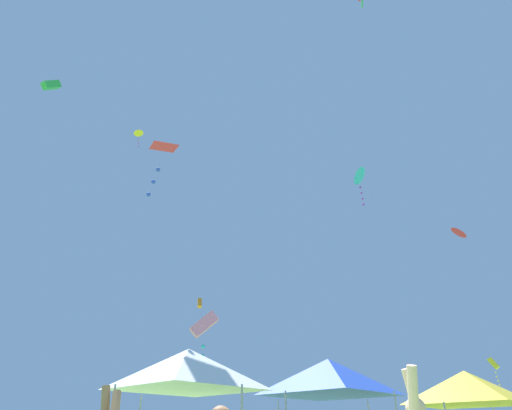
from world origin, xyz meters
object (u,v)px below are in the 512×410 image
canopy_tent_blue (329,377)px  kite_cyan_delta (359,176)px  kite_pink_box (204,326)px  kite_orange_box (200,303)px  kite_red_diamond (163,148)px  kite_red_delta (459,232)px  kite_yellow_box (494,364)px  kite_yellow_delta (138,133)px  canopy_tent_yellow (467,388)px  canopy_tent_white (188,369)px  kite_green_box (51,85)px

canopy_tent_blue → kite_cyan_delta: 11.57m
kite_pink_box → kite_orange_box: size_ratio=5.30×
kite_cyan_delta → kite_orange_box: kite_cyan_delta is taller
kite_orange_box → kite_red_diamond: bearing=-99.3°
kite_red_delta → kite_cyan_delta: (-12.25, -14.47, -3.52)m
kite_pink_box → kite_orange_box: 3.72m
kite_cyan_delta → kite_yellow_box: bearing=49.0°
kite_yellow_delta → kite_orange_box: size_ratio=2.66×
kite_orange_box → kite_cyan_delta: bearing=-33.4°
kite_yellow_box → kite_red_diamond: bearing=-142.9°
canopy_tent_yellow → kite_yellow_box: bearing=59.5°
canopy_tent_yellow → kite_cyan_delta: (-0.85, 5.39, 10.61)m
canopy_tent_white → kite_green_box: size_ratio=4.12×
canopy_tent_yellow → kite_orange_box: kite_orange_box is taller
kite_cyan_delta → kite_pink_box: 10.81m
kite_yellow_delta → kite_red_delta: bearing=2.4°
kite_green_box → kite_red_diamond: bearing=14.3°
canopy_tent_white → kite_yellow_delta: size_ratio=2.28×
kite_red_delta → kite_red_diamond: bearing=-142.4°
canopy_tent_white → kite_yellow_delta: 31.16m
kite_cyan_delta → canopy_tent_yellow: bearing=-81.0°
kite_green_box → kite_pink_box: bearing=40.9°
kite_pink_box → kite_cyan_delta: bearing=-17.3°
canopy_tent_blue → kite_orange_box: kite_orange_box is taller
canopy_tent_white → kite_pink_box: size_ratio=1.14×
kite_yellow_delta → kite_cyan_delta: kite_yellow_delta is taller
kite_green_box → canopy_tent_blue: bearing=-3.8°
canopy_tent_yellow → kite_yellow_delta: bearing=131.4°
kite_red_delta → kite_cyan_delta: bearing=-130.3°
canopy_tent_blue → kite_yellow_delta: 31.39m
canopy_tent_yellow → kite_yellow_delta: 33.92m
canopy_tent_blue → kite_pink_box: bearing=124.2°
canopy_tent_white → kite_yellow_box: size_ratio=1.85×
kite_red_diamond → kite_orange_box: 9.50m
kite_yellow_delta → kite_green_box: bearing=-87.3°
kite_orange_box → kite_red_delta: bearing=23.5°
kite_yellow_delta → kite_red_diamond: (5.95, -15.67, -12.46)m
kite_red_delta → canopy_tent_blue: bearing=-129.0°
canopy_tent_yellow → kite_cyan_delta: bearing=99.0°
canopy_tent_white → canopy_tent_blue: canopy_tent_blue is taller
canopy_tent_blue → kite_green_box: bearing=176.2°
canopy_tent_white → canopy_tent_yellow: 8.26m
kite_yellow_box → kite_orange_box: kite_orange_box is taller
kite_green_box → canopy_tent_yellow: bearing=-6.1°
kite_pink_box → kite_orange_box: kite_orange_box is taller
kite_yellow_delta → canopy_tent_yellow: bearing=-48.6°
kite_orange_box → kite_green_box: kite_green_box is taller
kite_cyan_delta → kite_yellow_delta: bearing=139.6°
canopy_tent_white → canopy_tent_yellow: canopy_tent_white is taller
kite_yellow_box → kite_cyan_delta: (-12.43, -14.31, 7.14)m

